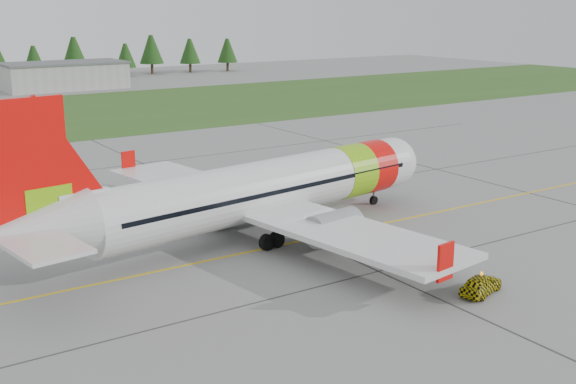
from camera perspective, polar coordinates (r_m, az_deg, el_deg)
ground at (r=42.49m, az=-3.28°, el=-8.92°), size 320.00×320.00×0.00m
aircraft at (r=53.93m, az=-2.51°, el=0.04°), size 38.93×36.22×11.83m
follow_me_car at (r=44.91m, az=15.09°, el=-5.67°), size 1.57×1.71×3.54m
taxi_guideline at (r=49.09m, az=-8.01°, el=-5.73°), size 120.00×0.25×0.02m
hangar_east at (r=158.82m, az=-17.24°, el=8.71°), size 24.00×12.00×5.20m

